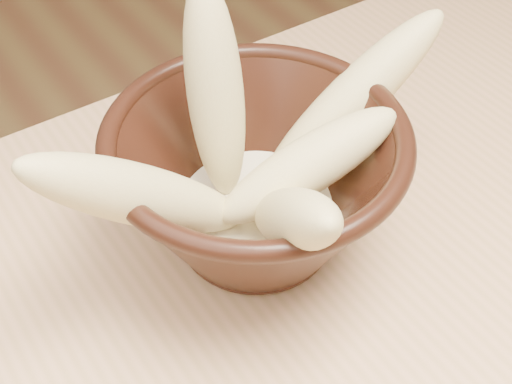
% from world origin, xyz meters
% --- Properties ---
extents(table, '(1.20, 0.80, 0.75)m').
position_xyz_m(table, '(0.00, 0.00, 0.67)').
color(table, tan).
rests_on(table, ground).
extents(bowl, '(0.23, 0.23, 0.13)m').
position_xyz_m(bowl, '(-0.18, 0.15, 0.82)').
color(bowl, black).
rests_on(bowl, table).
extents(milk_puddle, '(0.13, 0.13, 0.02)m').
position_xyz_m(milk_puddle, '(-0.18, 0.15, 0.79)').
color(milk_puddle, '#F2E5C2').
rests_on(milk_puddle, bowl).
extents(banana_upright, '(0.06, 0.09, 0.18)m').
position_xyz_m(banana_upright, '(-0.19, 0.19, 0.88)').
color(banana_upright, tan).
rests_on(banana_upright, bowl).
extents(banana_left, '(0.18, 0.05, 0.16)m').
position_xyz_m(banana_left, '(-0.27, 0.15, 0.86)').
color(banana_left, tan).
rests_on(banana_left, bowl).
extents(banana_right, '(0.19, 0.05, 0.15)m').
position_xyz_m(banana_right, '(-0.08, 0.16, 0.85)').
color(banana_right, tan).
rests_on(banana_right, bowl).
extents(banana_across, '(0.16, 0.07, 0.10)m').
position_xyz_m(banana_across, '(-0.15, 0.12, 0.85)').
color(banana_across, tan).
rests_on(banana_across, bowl).
extents(banana_front, '(0.09, 0.16, 0.15)m').
position_xyz_m(banana_front, '(-0.19, 0.08, 0.85)').
color(banana_front, tan).
rests_on(banana_front, bowl).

